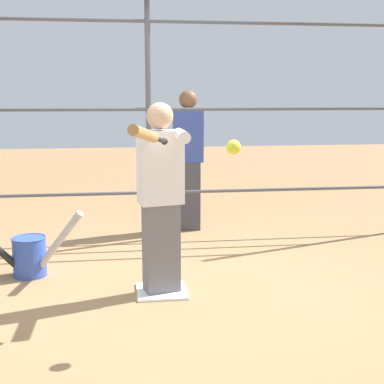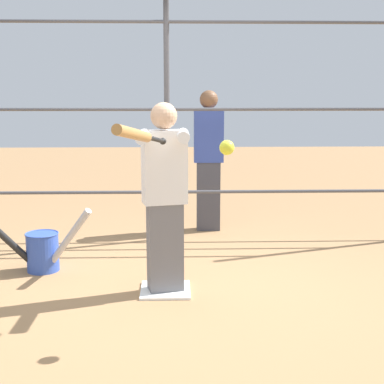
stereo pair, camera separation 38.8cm
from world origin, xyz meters
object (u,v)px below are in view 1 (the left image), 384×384
bystander_behind_fence (188,158)px  bat_bucket (28,254)px  batter (161,193)px  baseball_bat_swinging (147,135)px  softball_in_flight (234,147)px

bystander_behind_fence → bat_bucket: bearing=42.7°
batter → baseball_bat_swinging: bearing=80.7°
baseball_bat_swinging → bystander_behind_fence: (-0.61, -2.89, -0.49)m
batter → baseball_bat_swinging: batter is taller
softball_in_flight → batter: bearing=-61.1°
batter → softball_in_flight: (-0.41, 0.75, 0.42)m
baseball_bat_swinging → softball_in_flight: baseball_bat_swinging is taller
baseball_bat_swinging → bat_bucket: 2.06m
bat_bucket → bystander_behind_fence: size_ratio=0.68×
batter → bystander_behind_fence: bearing=-103.1°
baseball_bat_swinging → softball_in_flight: size_ratio=8.57×
batter → bat_bucket: bearing=-26.0°
softball_in_flight → bat_bucket: softball_in_flight is taller
batter → bat_bucket: 1.39m
batter → bystander_behind_fence: size_ratio=0.94×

